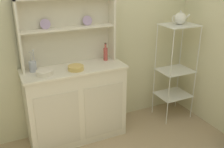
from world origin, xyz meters
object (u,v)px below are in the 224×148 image
at_px(porcelain_teapot, 180,18).
at_px(utensil_jar, 33,66).
at_px(bakers_rack, 176,64).
at_px(hutch_cabinet, 76,103).
at_px(bowl_mixing_large, 45,73).
at_px(hutch_shelf_unit, 67,26).
at_px(jam_bottle, 106,53).

bearing_deg(porcelain_teapot, utensil_jar, 175.02).
xyz_separation_m(bakers_rack, porcelain_teapot, (-0.00, 0.00, 0.59)).
bearing_deg(hutch_cabinet, bakers_rack, -3.25).
bearing_deg(bowl_mixing_large, hutch_shelf_unit, 35.52).
bearing_deg(porcelain_teapot, jam_bottle, 170.04).
bearing_deg(jam_bottle, utensil_jar, -179.43).
bearing_deg(jam_bottle, hutch_cabinet, -168.49).
xyz_separation_m(hutch_cabinet, porcelain_teapot, (1.35, -0.08, 0.89)).
relative_size(utensil_jar, porcelain_teapot, 1.01).
xyz_separation_m(jam_bottle, utensil_jar, (-0.85, -0.01, -0.02)).
xyz_separation_m(jam_bottle, porcelain_teapot, (0.93, -0.16, 0.37)).
bearing_deg(porcelain_teapot, hutch_cabinet, 176.74).
relative_size(hutch_cabinet, bakers_rack, 0.89).
relative_size(bakers_rack, utensil_jar, 5.31).
bearing_deg(bakers_rack, bowl_mixing_large, 179.87).
height_order(bowl_mixing_large, utensil_jar, utensil_jar).
bearing_deg(bowl_mixing_large, hutch_cabinet, 12.36).
bearing_deg(jam_bottle, bakers_rack, -9.94).
relative_size(jam_bottle, utensil_jar, 0.88).
height_order(bakers_rack, utensil_jar, bakers_rack).
bearing_deg(hutch_shelf_unit, porcelain_teapot, -10.15).
xyz_separation_m(utensil_jar, porcelain_teapot, (1.78, -0.15, 0.39)).
bearing_deg(hutch_cabinet, jam_bottle, 11.51).
distance_m(bakers_rack, porcelain_teapot, 0.59).
relative_size(hutch_shelf_unit, bowl_mixing_large, 6.21).
distance_m(hutch_shelf_unit, jam_bottle, 0.56).
xyz_separation_m(bowl_mixing_large, porcelain_teapot, (1.69, -0.00, 0.43)).
bearing_deg(jam_bottle, porcelain_teapot, -9.96).
bearing_deg(hutch_shelf_unit, bowl_mixing_large, -144.48).
relative_size(hutch_cabinet, jam_bottle, 5.41).
xyz_separation_m(hutch_shelf_unit, bowl_mixing_large, (-0.33, -0.24, -0.41)).
bearing_deg(utensil_jar, bowl_mixing_large, -59.60).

